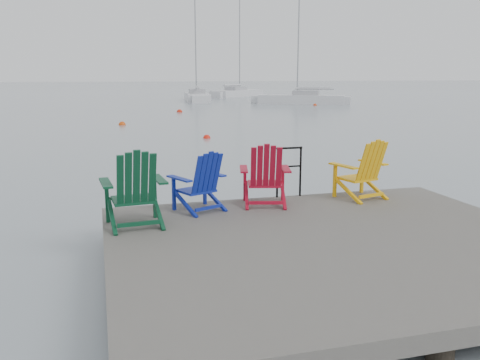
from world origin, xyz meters
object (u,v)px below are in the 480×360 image
object	(u,v)px
sailboat_mid	(238,94)
buoy_c	(315,105)
handrail	(289,167)
sailboat_far	(302,100)
chair_blue	(201,181)
buoy_a	(207,138)
buoy_b	(122,125)
sailboat_near	(197,97)
chair_yellow	(363,169)
chair_green	(135,188)
chair_red	(265,175)
buoy_d	(180,112)

from	to	relation	value
sailboat_mid	buoy_c	bearing A→B (deg)	-37.61
handrail	sailboat_far	world-z (taller)	sailboat_far
chair_blue	buoy_a	world-z (taller)	chair_blue
sailboat_mid	buoy_b	distance (m)	36.83
chair_blue	buoy_a	distance (m)	13.64
sailboat_near	buoy_c	size ratio (longest dim) A/B	36.10
handrail	buoy_c	world-z (taller)	handrail
sailboat_mid	sailboat_near	bearing A→B (deg)	-78.71
chair_blue	buoy_c	size ratio (longest dim) A/B	2.99
chair_yellow	buoy_c	xyz separation A→B (m)	(14.02, 33.73, -1.03)
chair_yellow	buoy_b	distance (m)	20.43
chair_green	sailboat_far	xyz separation A→B (m)	(17.83, 37.08, -0.71)
chair_red	sailboat_far	xyz separation A→B (m)	(15.66, 36.42, -0.67)
sailboat_mid	sailboat_far	world-z (taller)	sailboat_mid
buoy_a	sailboat_far	bearing A→B (deg)	59.12
buoy_b	buoy_d	bearing A→B (deg)	62.80
handrail	buoy_c	xyz separation A→B (m)	(15.21, 33.25, -1.04)
sailboat_mid	buoy_d	xyz separation A→B (m)	(-11.11, -24.68, -0.35)
handrail	buoy_d	size ratio (longest dim) A/B	2.22
sailboat_far	buoy_b	world-z (taller)	sailboat_far
sailboat_mid	buoy_c	size ratio (longest dim) A/B	37.42
buoy_a	chair_green	bearing A→B (deg)	-105.93
sailboat_mid	buoy_a	distance (m)	42.15
sailboat_far	buoy_b	xyz separation A→B (m)	(-17.05, -16.28, -0.36)
handrail	sailboat_mid	bearing A→B (deg)	75.65
buoy_a	buoy_d	bearing A→B (deg)	85.30
chair_yellow	buoy_a	distance (m)	13.27
sailboat_mid	buoy_d	world-z (taller)	sailboat_mid
handrail	sailboat_far	size ratio (longest dim) A/B	0.08
chair_yellow	buoy_c	world-z (taller)	chair_yellow
sailboat_near	handrail	bearing A→B (deg)	-91.68
sailboat_near	buoy_b	size ratio (longest dim) A/B	30.59
sailboat_mid	buoy_a	bearing A→B (deg)	-59.45
chair_blue	sailboat_far	size ratio (longest dim) A/B	0.09
buoy_c	sailboat_mid	bearing A→B (deg)	94.75
sailboat_near	buoy_a	distance (m)	31.37
handrail	buoy_b	distance (m)	19.79
sailboat_mid	buoy_d	bearing A→B (deg)	-66.59
buoy_a	chair_yellow	bearing A→B (deg)	-89.94
buoy_a	buoy_d	distance (m)	15.66
chair_blue	handrail	bearing A→B (deg)	-6.06
chair_yellow	sailboat_far	xyz separation A→B (m)	(13.85, 36.42, -0.67)
chair_green	buoy_a	size ratio (longest dim) A/B	3.56
chair_red	sailboat_near	bearing A→B (deg)	95.18
chair_green	sailboat_mid	size ratio (longest dim) A/B	0.09
buoy_b	buoy_c	bearing A→B (deg)	38.27
sailboat_mid	buoy_a	size ratio (longest dim) A/B	38.34
buoy_a	buoy_d	world-z (taller)	buoy_d
chair_green	sailboat_mid	distance (m)	56.59
sailboat_mid	buoy_a	xyz separation A→B (m)	(-12.39, -40.29, -0.35)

